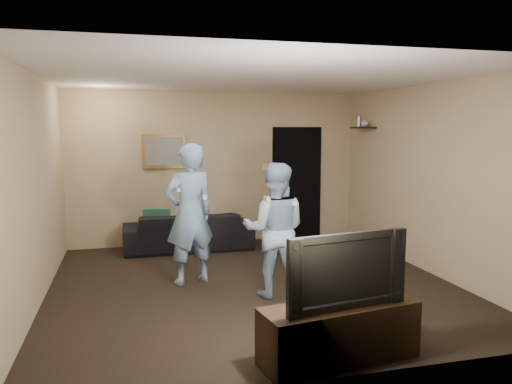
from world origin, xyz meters
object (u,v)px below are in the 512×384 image
object	(u,v)px
television	(341,268)
wii_player_right	(275,230)
wii_player_left	(190,214)
tv_console	(339,333)
sofa	(188,231)

from	to	relation	value
television	wii_player_right	bearing A→B (deg)	82.69
wii_player_left	wii_player_right	size ratio (longest dim) A/B	1.13
tv_console	wii_player_left	world-z (taller)	wii_player_left
sofa	tv_console	xyz separation A→B (m)	(0.77, -4.32, -0.05)
tv_console	wii_player_left	xyz separation A→B (m)	(-0.96, 2.50, 0.65)
television	wii_player_left	distance (m)	2.68
sofa	wii_player_right	world-z (taller)	wii_player_right
television	wii_player_left	xyz separation A→B (m)	(-0.96, 2.50, 0.08)
sofa	television	xyz separation A→B (m)	(0.77, -4.32, 0.51)
wii_player_left	wii_player_right	bearing A→B (deg)	-38.80
tv_console	wii_player_right	distance (m)	1.85
television	wii_player_left	world-z (taller)	wii_player_left
television	wii_player_right	xyz separation A→B (m)	(-0.05, 1.76, -0.03)
wii_player_right	wii_player_left	bearing A→B (deg)	141.20
wii_player_right	tv_console	bearing A→B (deg)	-88.45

